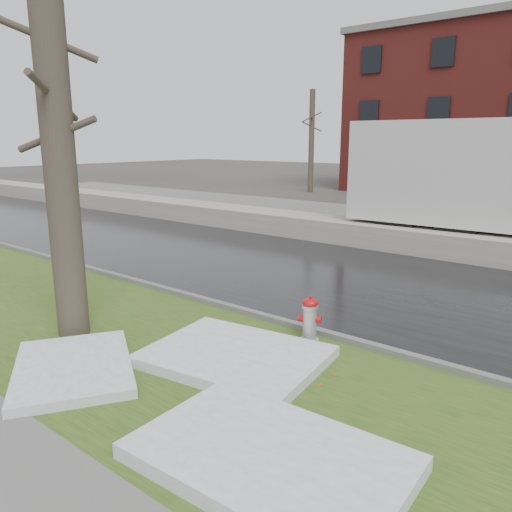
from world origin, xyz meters
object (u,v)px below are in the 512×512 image
Objects in this scene: tree at (57,139)px; worker at (366,190)px; box_truck at (503,184)px; fire_hydrant at (310,318)px.

tree reaches higher than worker.
box_truck is at bearing -157.30° from worker.
fire_hydrant is 9.42m from worker.
fire_hydrant is at bearing 33.31° from tree.
worker is (0.01, 10.95, -1.66)m from tree.
worker is at bearing 89.92° from tree.
fire_hydrant is 5.03m from tree.
tree reaches higher than box_truck.
worker is (-4.04, -0.69, -0.38)m from box_truck.
tree is 0.56× the size of box_truck.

